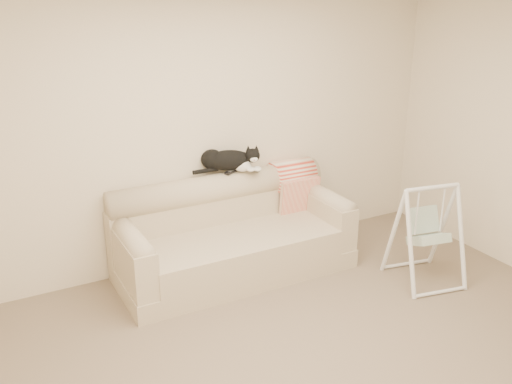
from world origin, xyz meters
The scene contains 8 objects.
ground_plane centered at (0.00, 0.00, 0.00)m, with size 5.00×5.00×0.00m, color brown.
room_shell centered at (0.00, 0.00, 1.53)m, with size 5.04×4.04×2.60m.
sofa centered at (0.07, 1.62, 0.35)m, with size 2.20×0.93×0.90m.
remote_a centered at (0.20, 1.86, 0.91)m, with size 0.18×0.13×0.03m.
remote_b centered at (0.40, 1.84, 0.91)m, with size 0.15×0.16×0.02m.
tuxedo_cat centered at (0.18, 1.88, 1.02)m, with size 0.65×0.43×0.26m.
throw_blanket centered at (0.88, 1.84, 0.72)m, with size 0.44×0.38×0.58m.
baby_swing centered at (1.55, 0.60, 0.47)m, with size 0.67×0.70×0.94m.
Camera 1 is at (-2.06, -2.83, 2.61)m, focal length 40.00 mm.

